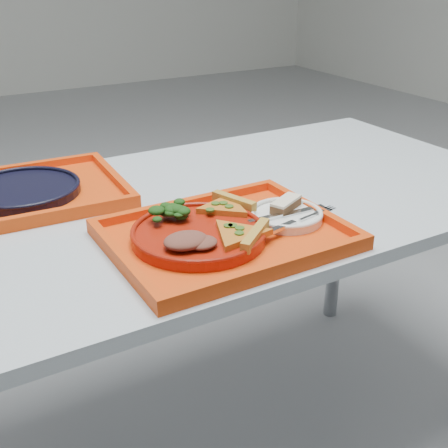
# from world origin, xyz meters

# --- Properties ---
(ground) EXTENTS (10.00, 10.00, 0.00)m
(ground) POSITION_xyz_m (0.00, 0.00, 0.00)
(ground) COLOR gray
(ground) RESTS_ON ground
(table) EXTENTS (1.60, 0.80, 0.75)m
(table) POSITION_xyz_m (0.00, 0.00, 0.68)
(table) COLOR #A6B1BB
(table) RESTS_ON ground
(tray_main) EXTENTS (0.45, 0.35, 0.01)m
(tray_main) POSITION_xyz_m (-0.06, -0.21, 0.76)
(tray_main) COLOR #DB3E0B
(tray_main) RESTS_ON table
(tray_far) EXTENTS (0.46, 0.37, 0.01)m
(tray_far) POSITION_xyz_m (-0.36, 0.21, 0.76)
(tray_far) COLOR #DB3E0B
(tray_far) RESTS_ON table
(dinner_plate) EXTENTS (0.26, 0.26, 0.02)m
(dinner_plate) POSITION_xyz_m (-0.11, -0.20, 0.77)
(dinner_plate) COLOR maroon
(dinner_plate) RESTS_ON tray_main
(side_plate) EXTENTS (0.15, 0.15, 0.01)m
(side_plate) POSITION_xyz_m (0.09, -0.21, 0.77)
(side_plate) COLOR white
(side_plate) RESTS_ON tray_main
(navy_plate) EXTENTS (0.26, 0.26, 0.02)m
(navy_plate) POSITION_xyz_m (-0.36, 0.21, 0.77)
(navy_plate) COLOR black
(navy_plate) RESTS_ON tray_far
(pizza_slice_a) EXTENTS (0.18, 0.18, 0.02)m
(pizza_slice_a) POSITION_xyz_m (-0.06, -0.26, 0.79)
(pizza_slice_a) COLOR orange
(pizza_slice_a) RESTS_ON dinner_plate
(pizza_slice_b) EXTENTS (0.15, 0.14, 0.02)m
(pizza_slice_b) POSITION_xyz_m (-0.02, -0.14, 0.79)
(pizza_slice_b) COLOR orange
(pizza_slice_b) RESTS_ON dinner_plate
(salad_heap) EXTENTS (0.08, 0.07, 0.04)m
(salad_heap) POSITION_xyz_m (-0.14, -0.13, 0.80)
(salad_heap) COLOR black
(salad_heap) RESTS_ON dinner_plate
(meat_portion) EXTENTS (0.08, 0.07, 0.03)m
(meat_portion) POSITION_xyz_m (-0.16, -0.25, 0.79)
(meat_portion) COLOR brown
(meat_portion) RESTS_ON dinner_plate
(dessert_bar) EXTENTS (0.09, 0.07, 0.02)m
(dessert_bar) POSITION_xyz_m (0.10, -0.19, 0.79)
(dessert_bar) COLOR #4D3019
(dessert_bar) RESTS_ON side_plate
(knife) EXTENTS (0.19, 0.02, 0.01)m
(knife) POSITION_xyz_m (0.09, -0.22, 0.78)
(knife) COLOR silver
(knife) RESTS_ON side_plate
(fork) EXTENTS (0.19, 0.06, 0.01)m
(fork) POSITION_xyz_m (0.09, -0.25, 0.78)
(fork) COLOR silver
(fork) RESTS_ON side_plate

